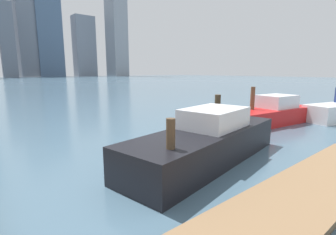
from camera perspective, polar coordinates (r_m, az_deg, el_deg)
name	(u,v)px	position (r m, az deg, el deg)	size (l,w,h in m)	color
ground_plane	(57,144)	(12.55, -23.64, -5.50)	(300.00, 300.00, 0.00)	slate
floating_dock	(293,202)	(7.24, 26.37, -16.64)	(12.52, 2.00, 0.18)	#93704C
dock_piling_0	(171,155)	(6.98, 0.60, -8.35)	(0.25, 0.25, 2.01)	brown
dock_piling_3	(217,118)	(12.20, 10.99, -0.02)	(0.28, 0.28, 2.17)	#473826
dock_piling_4	(252,106)	(16.16, 18.40, 2.46)	(0.26, 0.26, 2.33)	brown
moored_boat_0	(207,141)	(9.41, 8.83, -5.31)	(7.65, 3.43, 1.90)	black
moored_boat_2	(269,114)	(16.99, 21.82, 0.80)	(7.32, 3.02, 1.76)	red
skyline_tower_3	(7,40)	(157.11, -32.49, 14.42)	(6.61, 7.89, 37.12)	slate
skyline_tower_4	(25,24)	(173.54, -29.58, 17.83)	(9.88, 10.65, 59.10)	slate
skyline_tower_5	(49,30)	(173.93, -25.27, 17.43)	(13.93, 8.70, 54.74)	slate
skyline_tower_6	(84,47)	(179.44, -18.31, 14.91)	(13.00, 8.28, 37.85)	gray
skyline_tower_7	(116,5)	(178.54, -11.71, 23.59)	(10.45, 10.79, 89.19)	#8C939E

